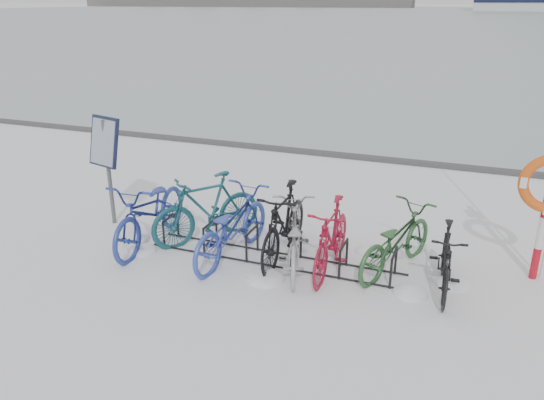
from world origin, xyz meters
TOP-DOWN VIEW (x-y plane):
  - ground at (0.00, 0.00)m, footprint 900.00×900.00m
  - ice_sheet at (0.00, 155.00)m, footprint 400.00×298.00m
  - quay_edge at (0.00, 5.90)m, footprint 400.00×0.25m
  - bike_rack at (0.00, 0.00)m, footprint 4.00×0.48m
  - info_board at (-3.18, 0.31)m, footprint 0.68×0.39m
  - shoreline at (-122.02, 260.00)m, footprint 180.00×12.00m
  - bike_0 at (-2.08, -0.10)m, footprint 0.93×2.26m
  - bike_1 at (-1.29, 0.32)m, footprint 1.59×1.89m
  - bike_2 at (-0.66, -0.10)m, footprint 0.93×2.14m
  - bike_3 at (0.10, 0.18)m, footprint 0.58×1.96m
  - bike_4 at (0.33, -0.07)m, footprint 1.21×1.98m
  - bike_5 at (0.88, 0.04)m, footprint 0.51×1.80m
  - bike_6 at (1.76, 0.38)m, footprint 1.31×2.00m
  - bike_7 at (2.48, 0.04)m, footprint 0.57×1.61m
  - snow_drifts at (0.23, -0.04)m, footprint 5.42×1.89m

SIDE VIEW (x-z plane):
  - ground at x=0.00m, z-range 0.00..0.00m
  - snow_drifts at x=0.23m, z-range -0.10..0.10m
  - ice_sheet at x=0.00m, z-range 0.00..0.02m
  - quay_edge at x=0.00m, z-range 0.00..0.10m
  - bike_rack at x=0.00m, z-range -0.05..0.41m
  - bike_7 at x=2.48m, z-range 0.00..0.95m
  - bike_4 at x=0.33m, z-range 0.00..0.98m
  - bike_6 at x=1.76m, z-range 0.00..0.99m
  - bike_5 at x=0.88m, z-range 0.00..1.08m
  - bike_2 at x=-0.66m, z-range 0.00..1.09m
  - bike_0 at x=-2.08m, z-range 0.00..1.16m
  - bike_1 at x=-1.29m, z-range 0.00..1.16m
  - bike_3 at x=0.10m, z-range 0.00..1.18m
  - info_board at x=-3.18m, z-range 0.42..2.34m
  - shoreline at x=-122.02m, z-range -1.96..7.54m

